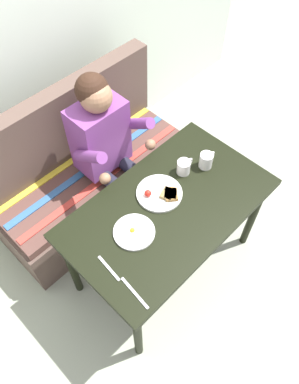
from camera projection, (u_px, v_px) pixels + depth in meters
The scene contains 11 objects.
ground_plane at pixel (164, 263), 2.68m from camera, with size 8.00×8.00×0.00m, color #9EA58F.
back_wall at pixel (10, 22), 2.15m from camera, with size 4.40×0.10×2.60m, color silver.
table at pixel (168, 214), 2.16m from camera, with size 1.20×0.70×0.73m.
couch at pixel (89, 176), 2.73m from camera, with size 1.44×0.56×1.00m.
person at pixel (107, 144), 2.35m from camera, with size 0.45×0.61×1.21m.
plate_breakfast at pixel (161, 193), 2.12m from camera, with size 0.26×0.26×0.05m.
plate_eggs at pixel (134, 232), 1.98m from camera, with size 0.22×0.22×0.04m.
coffee_mug at pixel (206, 160), 2.22m from camera, with size 0.12×0.08×0.10m.
coffee_mug_second at pixel (184, 167), 2.20m from camera, with size 0.12×0.08×0.09m.
fork at pixel (109, 268), 1.87m from camera, with size 0.01×0.17×0.01m, color silver.
knife at pixel (135, 293), 1.79m from camera, with size 0.01×0.20×0.01m, color silver.
Camera 1 is at (-0.90, -0.74, 2.47)m, focal length 35.13 mm.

